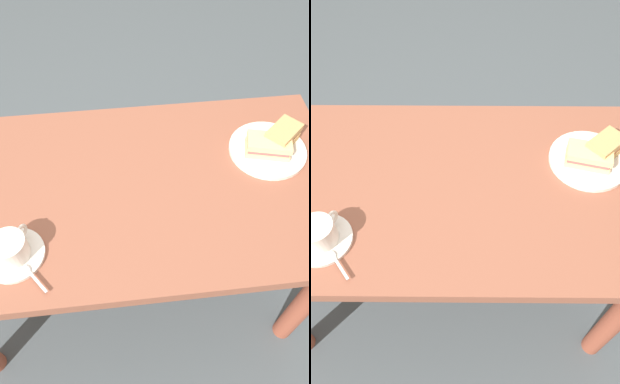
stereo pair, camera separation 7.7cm
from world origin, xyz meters
TOP-DOWN VIEW (x-y plane):
  - ground_plane at (0.00, 0.00)m, footprint 6.00×6.00m
  - dining_table at (0.00, 0.00)m, footprint 1.30×0.70m
  - sandwich_plate at (-0.45, -0.09)m, footprint 0.24×0.24m
  - sandwich_front at (-0.44, -0.08)m, footprint 0.15×0.11m
  - sandwich_back at (-0.49, -0.11)m, footprint 0.13×0.13m
  - coffee_saucer at (0.31, 0.20)m, footprint 0.16×0.16m
  - coffee_cup at (0.31, 0.19)m, footprint 0.09×0.11m
  - spoon at (0.26, 0.26)m, footprint 0.07×0.08m

SIDE VIEW (x-z plane):
  - ground_plane at x=0.00m, z-range 0.00..0.00m
  - dining_table at x=0.00m, z-range 0.24..0.94m
  - coffee_saucer at x=0.31m, z-range 0.71..0.72m
  - sandwich_plate at x=-0.45m, z-range 0.71..0.72m
  - spoon at x=0.26m, z-range 0.72..0.72m
  - sandwich_front at x=-0.44m, z-range 0.72..0.77m
  - coffee_cup at x=0.31m, z-range 0.72..0.78m
  - sandwich_back at x=-0.49m, z-range 0.72..0.79m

